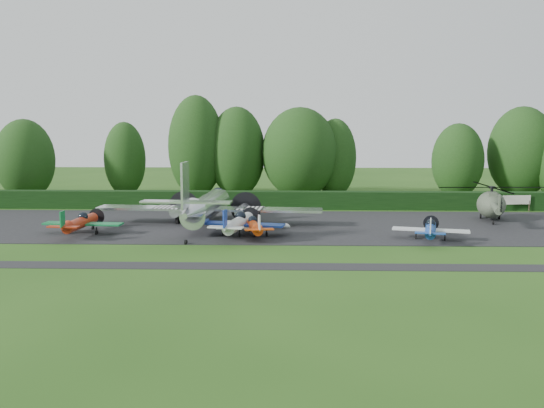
{
  "coord_description": "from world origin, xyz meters",
  "views": [
    {
      "loc": [
        3.24,
        -46.46,
        10.02
      ],
      "look_at": [
        1.72,
        7.13,
        2.5
      ],
      "focal_mm": 40.0,
      "sensor_mm": 36.0,
      "label": 1
    }
  ],
  "objects_px": {
    "light_plane_white": "(239,223)",
    "sign_board": "(517,201)",
    "light_plane_orange": "(253,226)",
    "light_plane_red": "(81,223)",
    "transport_plane": "(206,207)",
    "helicopter": "(492,202)",
    "light_plane_blue": "(431,229)"
  },
  "relations": [
    {
      "from": "transport_plane",
      "to": "helicopter",
      "type": "xyz_separation_m",
      "value": [
        27.83,
        4.66,
        -0.09
      ]
    },
    {
      "from": "transport_plane",
      "to": "helicopter",
      "type": "height_order",
      "value": "transport_plane"
    },
    {
      "from": "transport_plane",
      "to": "sign_board",
      "type": "height_order",
      "value": "transport_plane"
    },
    {
      "from": "light_plane_orange",
      "to": "sign_board",
      "type": "distance_m",
      "value": 31.88
    },
    {
      "from": "light_plane_red",
      "to": "light_plane_orange",
      "type": "distance_m",
      "value": 15.08
    },
    {
      "from": "light_plane_red",
      "to": "light_plane_white",
      "type": "distance_m",
      "value": 13.8
    },
    {
      "from": "light_plane_red",
      "to": "helicopter",
      "type": "xyz_separation_m",
      "value": [
        38.24,
        8.83,
        0.72
      ]
    },
    {
      "from": "light_plane_white",
      "to": "light_plane_orange",
      "type": "xyz_separation_m",
      "value": [
        1.28,
        -0.07,
        -0.21
      ]
    },
    {
      "from": "light_plane_orange",
      "to": "helicopter",
      "type": "distance_m",
      "value": 24.97
    },
    {
      "from": "transport_plane",
      "to": "light_plane_orange",
      "type": "bearing_deg",
      "value": -49.01
    },
    {
      "from": "light_plane_orange",
      "to": "helicopter",
      "type": "height_order",
      "value": "helicopter"
    },
    {
      "from": "light_plane_blue",
      "to": "helicopter",
      "type": "xyz_separation_m",
      "value": [
        8.39,
        10.45,
        0.83
      ]
    },
    {
      "from": "transport_plane",
      "to": "sign_board",
      "type": "relative_size",
      "value": 6.82
    },
    {
      "from": "sign_board",
      "to": "transport_plane",
      "type": "bearing_deg",
      "value": -154.38
    },
    {
      "from": "transport_plane",
      "to": "light_plane_blue",
      "type": "relative_size",
      "value": 3.26
    },
    {
      "from": "sign_board",
      "to": "light_plane_blue",
      "type": "bearing_deg",
      "value": -121.11
    },
    {
      "from": "light_plane_blue",
      "to": "sign_board",
      "type": "distance_m",
      "value": 21.14
    },
    {
      "from": "transport_plane",
      "to": "light_plane_red",
      "type": "distance_m",
      "value": 11.24
    },
    {
      "from": "light_plane_red",
      "to": "transport_plane",
      "type": "bearing_deg",
      "value": 17.12
    },
    {
      "from": "sign_board",
      "to": "helicopter",
      "type": "bearing_deg",
      "value": -120.54
    },
    {
      "from": "light_plane_white",
      "to": "helicopter",
      "type": "xyz_separation_m",
      "value": [
        24.45,
        9.22,
        0.61
      ]
    },
    {
      "from": "light_plane_orange",
      "to": "light_plane_red",
      "type": "bearing_deg",
      "value": -169.72
    },
    {
      "from": "transport_plane",
      "to": "sign_board",
      "type": "xyz_separation_m",
      "value": [
        32.58,
        10.77,
        -0.72
      ]
    },
    {
      "from": "helicopter",
      "to": "light_plane_red",
      "type": "bearing_deg",
      "value": -179.9
    },
    {
      "from": "light_plane_red",
      "to": "light_plane_white",
      "type": "height_order",
      "value": "light_plane_white"
    },
    {
      "from": "light_plane_white",
      "to": "sign_board",
      "type": "bearing_deg",
      "value": 15.95
    },
    {
      "from": "light_plane_blue",
      "to": "sign_board",
      "type": "relative_size",
      "value": 2.09
    },
    {
      "from": "light_plane_blue",
      "to": "sign_board",
      "type": "xyz_separation_m",
      "value": [
        13.15,
        16.56,
        0.2
      ]
    },
    {
      "from": "helicopter",
      "to": "light_plane_blue",
      "type": "bearing_deg",
      "value": -141.67
    },
    {
      "from": "transport_plane",
      "to": "light_plane_red",
      "type": "height_order",
      "value": "transport_plane"
    },
    {
      "from": "helicopter",
      "to": "sign_board",
      "type": "bearing_deg",
      "value": 39.24
    },
    {
      "from": "light_plane_red",
      "to": "light_plane_white",
      "type": "xyz_separation_m",
      "value": [
        13.79,
        -0.39,
        0.11
      ]
    }
  ]
}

